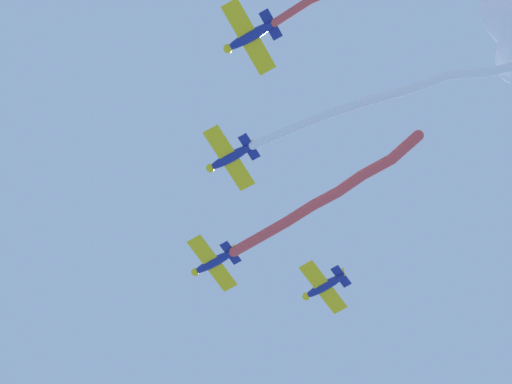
{
  "coord_description": "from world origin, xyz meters",
  "views": [
    {
      "loc": [
        -24.07,
        -27.18,
        7.16
      ],
      "look_at": [
        -5.75,
        -3.87,
        66.26
      ],
      "focal_mm": 52.42,
      "sensor_mm": 36.0,
      "label": 1
    }
  ],
  "objects_px": {
    "airplane_left_wing": "(230,158)",
    "airplane_right_wing": "(324,287)",
    "airplane_lead": "(213,263)",
    "airplane_slot": "(249,37)"
  },
  "relations": [
    {
      "from": "airplane_left_wing",
      "to": "airplane_right_wing",
      "type": "relative_size",
      "value": 0.99
    },
    {
      "from": "airplane_lead",
      "to": "airplane_slot",
      "type": "distance_m",
      "value": 21.67
    },
    {
      "from": "airplane_slot",
      "to": "airplane_left_wing",
      "type": "bearing_deg",
      "value": -51.43
    },
    {
      "from": "airplane_left_wing",
      "to": "airplane_right_wing",
      "type": "height_order",
      "value": "airplane_right_wing"
    },
    {
      "from": "airplane_right_wing",
      "to": "airplane_slot",
      "type": "relative_size",
      "value": 1.01
    },
    {
      "from": "airplane_left_wing",
      "to": "airplane_slot",
      "type": "height_order",
      "value": "airplane_left_wing"
    },
    {
      "from": "airplane_lead",
      "to": "airplane_right_wing",
      "type": "relative_size",
      "value": 1.0
    },
    {
      "from": "airplane_lead",
      "to": "airplane_right_wing",
      "type": "height_order",
      "value": "airplane_right_wing"
    },
    {
      "from": "airplane_lead",
      "to": "airplane_right_wing",
      "type": "distance_m",
      "value": 10.84
    },
    {
      "from": "airplane_left_wing",
      "to": "airplane_right_wing",
      "type": "xyz_separation_m",
      "value": [
        15.22,
        5.28,
        0.3
      ]
    }
  ]
}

